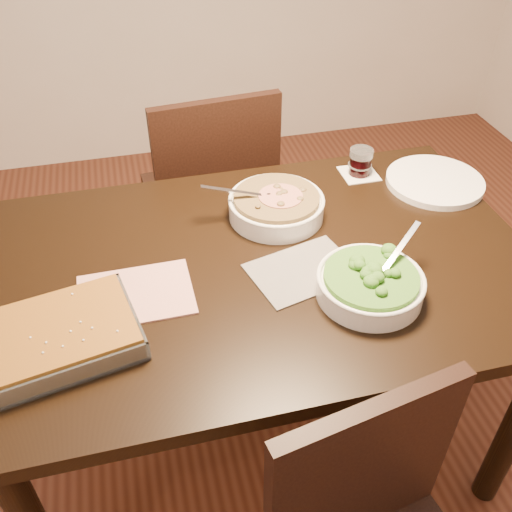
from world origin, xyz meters
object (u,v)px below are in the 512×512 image
dinner_plate (435,181)px  chair_far (212,192)px  table (261,289)px  broccoli_bowl (370,284)px  baking_dish (58,337)px  wine_tumbler (360,161)px  stew_bowl (276,205)px

dinner_plate → chair_far: (-0.61, 0.48, -0.24)m
table → chair_far: 0.72m
table → broccoli_bowl: (0.22, -0.18, 0.13)m
baking_dish → wine_tumbler: size_ratio=4.52×
stew_bowl → wine_tumbler: size_ratio=3.62×
chair_far → dinner_plate: bearing=136.5°
baking_dish → dinner_plate: baking_dish is taller
broccoli_bowl → chair_far: (-0.23, 0.88, -0.27)m
stew_bowl → broccoli_bowl: size_ratio=1.15×
broccoli_bowl → baking_dish: (-0.71, 0.01, -0.01)m
dinner_plate → wine_tumbler: bearing=151.2°
dinner_plate → chair_far: 0.81m
table → wine_tumbler: size_ratio=17.07×
broccoli_bowl → table: bearing=140.5°
table → dinner_plate: size_ratio=4.82×
wine_tumbler → table: bearing=-140.0°
stew_bowl → wine_tumbler: (0.31, 0.15, 0.01)m
table → broccoli_bowl: bearing=-39.5°
stew_bowl → broccoli_bowl: stew_bowl is taller
table → wine_tumbler: 0.54m
broccoli_bowl → baking_dish: 0.71m
broccoli_bowl → dinner_plate: broccoli_bowl is taller
stew_bowl → dinner_plate: (0.51, 0.04, -0.03)m
dinner_plate → chair_far: size_ratio=0.31×
stew_bowl → baking_dish: size_ratio=0.80×
broccoli_bowl → stew_bowl: bearing=109.3°
stew_bowl → baking_dish: stew_bowl is taller
dinner_plate → chair_far: chair_far is taller
chair_far → stew_bowl: bearing=95.3°
dinner_plate → chair_far: bearing=142.0°
table → dinner_plate: (0.60, 0.23, 0.11)m
stew_bowl → dinner_plate: bearing=4.9°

